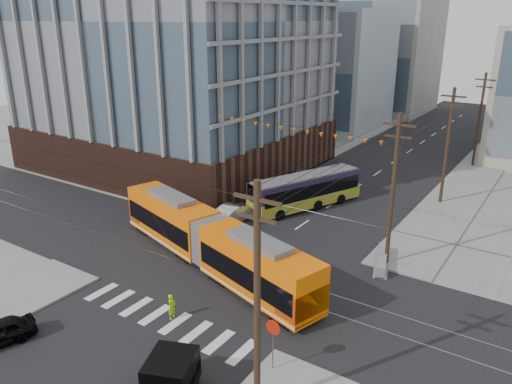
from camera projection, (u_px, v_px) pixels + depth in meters
ground at (198, 297)px, 31.87m from camera, size 160.00×160.00×0.00m
office_building at (173, 41)px, 56.67m from camera, size 30.00×25.00×28.60m
bg_bldg_nw_near at (324, 70)px, 78.66m from camera, size 18.00×16.00×18.00m
bg_bldg_nw_far at (387, 56)px, 92.51m from camera, size 16.00×18.00×20.00m
utility_pole_near at (257, 305)px, 20.90m from camera, size 0.30×0.30×11.00m
utility_pole_far at (500, 103)px, 69.71m from camera, size 0.30×0.30×11.00m
streetcar at (211, 241)px, 35.18m from camera, size 19.98×8.54×3.86m
city_bus at (306, 191)px, 46.35m from camera, size 6.76×11.63×3.27m
parked_car_silver at (235, 213)px, 43.40m from camera, size 2.05×5.02×1.62m
parked_car_white at (271, 193)px, 48.81m from camera, size 2.55×4.50×1.23m
parked_car_grey at (301, 175)px, 54.24m from camera, size 3.86×5.27×1.33m
pedestrian at (172, 307)px, 29.35m from camera, size 0.46×0.62×1.57m
stop_sign at (273, 347)px, 24.77m from camera, size 0.87×0.87×2.76m
jersey_barrier at (382, 260)px, 35.77m from camera, size 2.17×4.37×0.86m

